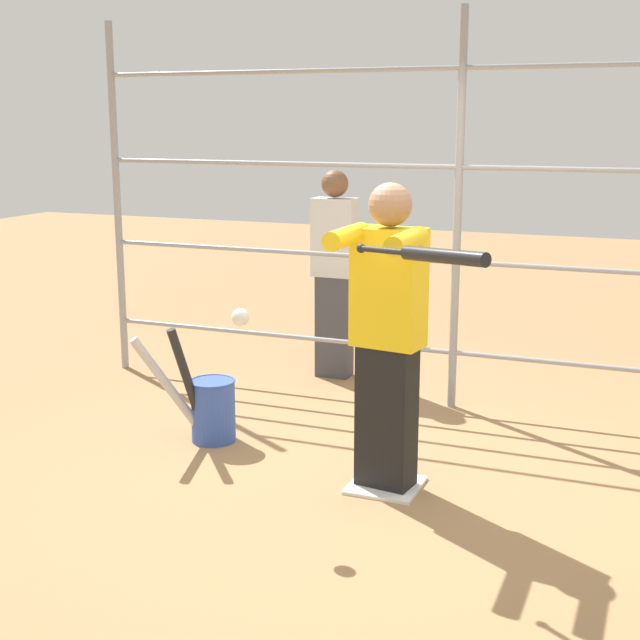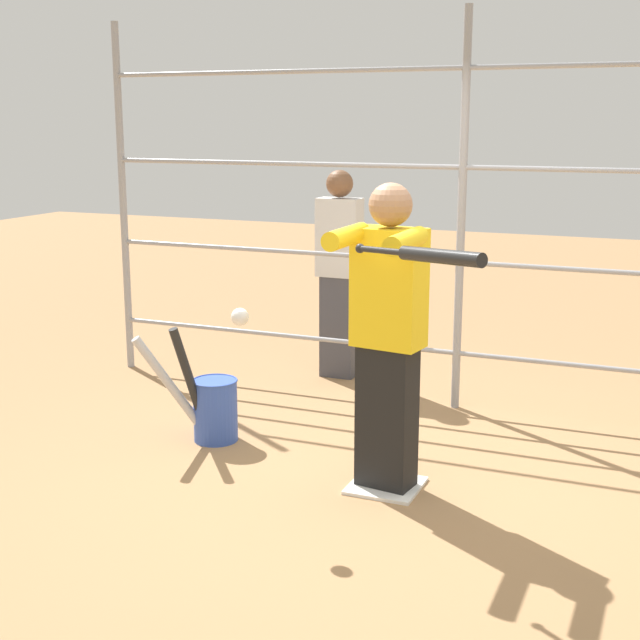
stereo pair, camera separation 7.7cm
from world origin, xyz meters
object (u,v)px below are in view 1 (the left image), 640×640
Objects in this scene: bystander_behind_fence at (335,271)px; batter at (387,329)px; softball_in_flight at (240,317)px; bat_bucket at (209,407)px; baseball_bat_swinging at (432,255)px.

batter is at bearing 118.24° from bystander_behind_fence.
softball_in_flight is at bearing 99.99° from bystander_behind_fence.
batter is 1.53m from bat_bucket.
bat_bucket is 0.47× the size of bystander_behind_fence.
baseball_bat_swinging is 2.41m from bat_bucket.
batter is 2.29× the size of baseball_bat_swinging.
batter reaches higher than softball_in_flight.
baseball_bat_swinging is 1.20m from softball_in_flight.
bystander_behind_fence is (0.45, -2.57, -0.19)m from softball_in_flight.
bystander_behind_fence is at bearing -96.92° from bat_bucket.
baseball_bat_swinging is 0.45× the size of bystander_behind_fence.
bystander_behind_fence reaches higher than bat_bucket.
baseball_bat_swinging reaches higher than softball_in_flight.
batter reaches higher than bystander_behind_fence.
bat_bucket is (1.32, -0.30, -0.71)m from batter.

